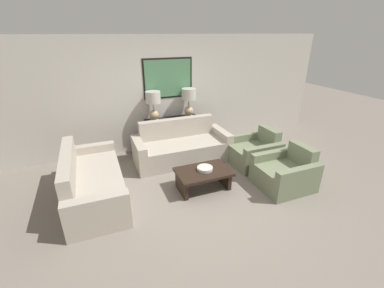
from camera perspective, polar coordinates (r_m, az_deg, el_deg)
The scene contains 11 objects.
ground_plane at distance 4.71m, azimuth 4.10°, elevation -11.21°, with size 20.00×20.00×0.00m, color slate.
back_wall at distance 6.30m, azimuth -5.36°, elevation 11.08°, with size 8.39×0.12×2.65m.
console_table at distance 6.33m, azimuth -4.34°, elevation 2.30°, with size 1.29×0.37×0.79m.
table_lamp_left at distance 5.97m, azimuth -8.59°, elevation 9.09°, with size 0.34×0.34×0.68m.
table_lamp_right at distance 6.22m, azimuth -0.72°, elevation 9.93°, with size 0.34×0.34×0.68m.
couch_by_back_wall at distance 5.79m, azimuth -2.34°, elevation -0.76°, with size 2.10×0.91×0.89m.
couch_by_side at distance 4.80m, azimuth -21.34°, elevation -8.01°, with size 0.91×2.10×0.89m.
coffee_table at distance 4.75m, azimuth 2.51°, elevation -7.02°, with size 0.98×0.64×0.37m.
decorative_bowl at distance 4.71m, azimuth 2.88°, elevation -5.44°, with size 0.29×0.29×0.06m.
armchair_near_back_wall at distance 5.79m, azimuth 13.73°, elevation -1.76°, with size 0.93×0.87×0.78m.
armchair_near_camera at distance 5.12m, azimuth 19.99°, elevation -6.11°, with size 0.93×0.87×0.78m.
Camera 1 is at (-1.74, -3.46, 2.68)m, focal length 24.00 mm.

